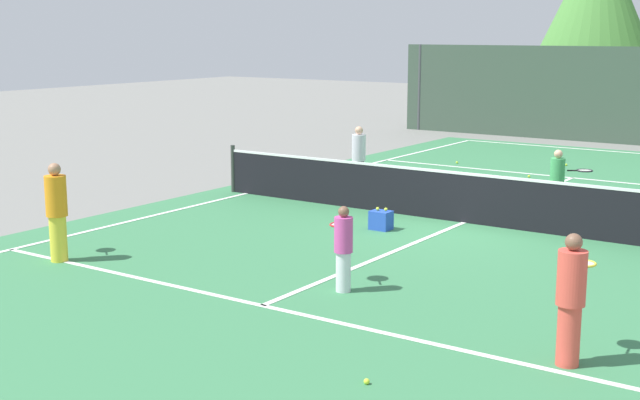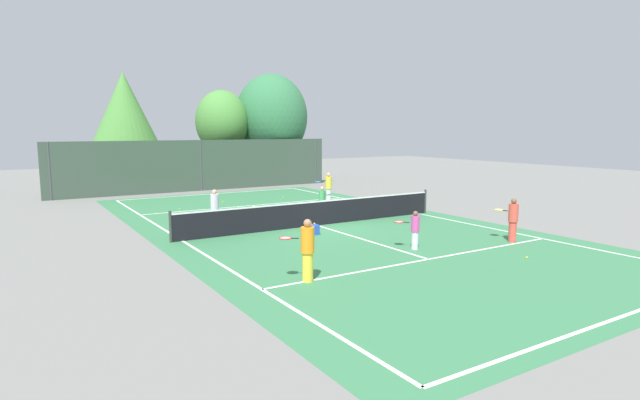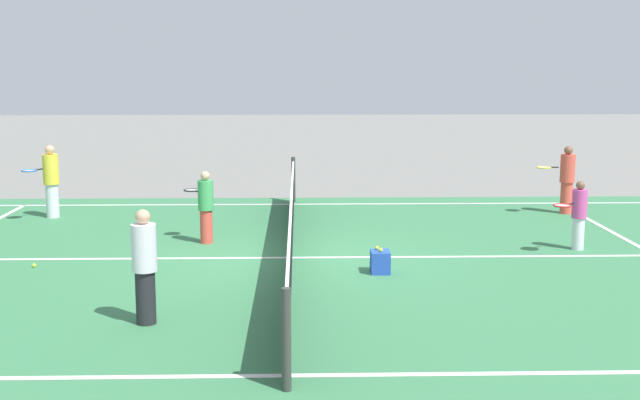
{
  "view_description": "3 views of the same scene",
  "coord_description": "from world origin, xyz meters",
  "views": [
    {
      "loc": [
        7.13,
        -15.38,
        3.71
      ],
      "look_at": [
        -1.26,
        -3.17,
        0.82
      ],
      "focal_mm": 48.95,
      "sensor_mm": 36.0,
      "label": 1
    },
    {
      "loc": [
        -10.62,
        -17.3,
        3.86
      ],
      "look_at": [
        -1.09,
        -1.98,
        1.36
      ],
      "focal_mm": 28.63,
      "sensor_mm": 36.0,
      "label": 2
    },
    {
      "loc": [
        -14.05,
        -0.14,
        3.36
      ],
      "look_at": [
        0.73,
        -0.51,
        0.9
      ],
      "focal_mm": 46.55,
      "sensor_mm": 36.0,
      "label": 3
    }
  ],
  "objects": [
    {
      "name": "tennis_ball_3",
      "position": [
        -0.95,
        5.85,
        0.03
      ],
      "size": [
        0.07,
        0.07,
        0.07
      ],
      "primitive_type": "sphere",
      "color": "#CCE533",
      "rests_on": "ground_plane"
    },
    {
      "name": "player_0",
      "position": [
        3.94,
        5.27,
        0.82
      ],
      "size": [
        0.88,
        0.71,
        1.59
      ],
      "color": "silver",
      "rests_on": "ground_plane"
    },
    {
      "name": "tennis_ball_2",
      "position": [
        -2.66,
        5.27,
        0.03
      ],
      "size": [
        0.07,
        0.07,
        0.07
      ],
      "primitive_type": "sphere",
      "color": "#CCE533",
      "rests_on": "ground_plane"
    },
    {
      "name": "player_1",
      "position": [
        4.16,
        -6.12,
        0.79
      ],
      "size": [
        0.41,
        0.91,
        1.53
      ],
      "color": "#E54C3F",
      "rests_on": "ground_plane"
    },
    {
      "name": "tennis_ball_0",
      "position": [
        2.58,
        -7.89,
        0.03
      ],
      "size": [
        0.07,
        0.07,
        0.07
      ],
      "primitive_type": "sphere",
      "color": "#CCE533",
      "rests_on": "ground_plane"
    },
    {
      "name": "player_3",
      "position": [
        -3.61,
        1.86,
        0.77
      ],
      "size": [
        0.32,
        0.32,
        1.51
      ],
      "color": "#232328",
      "rests_on": "ground_plane"
    },
    {
      "name": "player_4",
      "position": [
        0.52,
        -5.17,
        0.66
      ],
      "size": [
        0.7,
        0.79,
        1.26
      ],
      "color": "silver",
      "rests_on": "ground_plane"
    },
    {
      "name": "tennis_net",
      "position": [
        0.0,
        0.0,
        0.51
      ],
      "size": [
        11.9,
        0.1,
        1.1
      ],
      "color": "#333833",
      "rests_on": "ground_plane"
    },
    {
      "name": "tennis_ball_6",
      "position": [
        -3.52,
        6.98,
        0.03
      ],
      "size": [
        0.07,
        0.07,
        0.07
      ],
      "primitive_type": "sphere",
      "color": "#CCE533",
      "rests_on": "ground_plane"
    },
    {
      "name": "perimeter_fence",
      "position": [
        0.0,
        14.0,
        1.6
      ],
      "size": [
        18.0,
        0.12,
        3.2
      ],
      "color": "#384C3D",
      "rests_on": "ground_plane"
    },
    {
      "name": "tree_0",
      "position": [
        -3.5,
        18.82,
        5.21
      ],
      "size": [
        4.35,
        4.35,
        7.64
      ],
      "color": "brown",
      "rests_on": "ground_plane"
    },
    {
      "name": "ground_plane",
      "position": [
        0.0,
        0.0,
        0.0
      ],
      "size": [
        80.0,
        80.0,
        0.0
      ],
      "primitive_type": "plane",
      "color": "slate"
    },
    {
      "name": "tennis_ball_1",
      "position": [
        -0.82,
        8.31,
        0.03
      ],
      "size": [
        0.07,
        0.07,
        0.07
      ],
      "primitive_type": "sphere",
      "color": "#CCE533",
      "rests_on": "ground_plane"
    },
    {
      "name": "player_2",
      "position": [
        -4.22,
        -6.4,
        0.84
      ],
      "size": [
        0.85,
        0.76,
        1.62
      ],
      "color": "yellow",
      "rests_on": "ground_plane"
    },
    {
      "name": "ball_crate",
      "position": [
        -1.05,
        -1.44,
        0.18
      ],
      "size": [
        0.38,
        0.31,
        0.43
      ],
      "color": "blue",
      "rests_on": "ground_plane"
    },
    {
      "name": "tree_2",
      "position": [
        6.28,
        16.61,
        4.75
      ],
      "size": [
        5.17,
        5.54,
        7.86
      ],
      "color": "brown",
      "rests_on": "ground_plane"
    },
    {
      "name": "tennis_ball_5",
      "position": [
        -0.56,
        4.27,
        0.03
      ],
      "size": [
        0.07,
        0.07,
        0.07
      ],
      "primitive_type": "sphere",
      "color": "#CCE533",
      "rests_on": "ground_plane"
    },
    {
      "name": "tennis_ball_4",
      "position": [
        2.77,
        8.19,
        0.03
      ],
      "size": [
        0.07,
        0.07,
        0.07
      ],
      "primitive_type": "sphere",
      "color": "#CCE533",
      "rests_on": "ground_plane"
    },
    {
      "name": "player_5",
      "position": [
        1.28,
        1.62,
        0.71
      ],
      "size": [
        0.83,
        0.68,
        1.36
      ],
      "color": "#E54C3F",
      "rests_on": "ground_plane"
    },
    {
      "name": "tree_1",
      "position": [
        2.52,
        16.73,
        4.36
      ],
      "size": [
        3.61,
        3.9,
        6.56
      ],
      "color": "brown",
      "rests_on": "ground_plane"
    },
    {
      "name": "court_surface",
      "position": [
        0.0,
        0.0,
        0.0
      ],
      "size": [
        13.0,
        25.0,
        0.01
      ],
      "color": "#387A4C",
      "rests_on": "ground_plane"
    }
  ]
}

